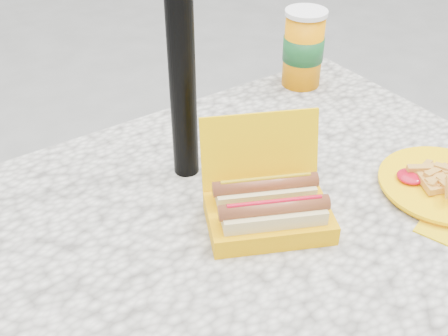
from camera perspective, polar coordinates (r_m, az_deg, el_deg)
picnic_table at (r=1.11m, az=0.74°, el=-8.78°), size 1.20×0.80×0.75m
umbrella_pole at (r=0.98m, az=-4.64°, el=16.60°), size 0.05×0.05×2.20m
hotdog_box at (r=0.99m, az=4.50°, el=-3.87°), size 0.27×0.25×0.17m
fries_plate at (r=1.16m, az=21.64°, el=-1.73°), size 0.27×0.36×0.05m
soda_cup at (r=1.44m, az=8.06°, el=11.96°), size 0.10×0.10×0.19m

